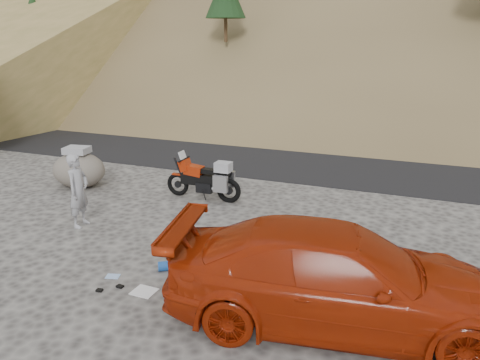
% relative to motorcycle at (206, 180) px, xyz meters
% --- Properties ---
extents(ground, '(140.00, 140.00, 0.00)m').
position_rel_motorcycle_xyz_m(ground, '(0.03, -3.16, -0.59)').
color(ground, '#3D3A38').
rests_on(ground, ground).
extents(road, '(120.00, 7.00, 0.05)m').
position_rel_motorcycle_xyz_m(road, '(0.03, 5.84, -0.59)').
color(road, black).
rests_on(road, ground).
extents(motorcycle, '(2.33, 0.67, 1.39)m').
position_rel_motorcycle_xyz_m(motorcycle, '(0.00, 0.00, 0.00)').
color(motorcycle, black).
rests_on(motorcycle, ground).
extents(man, '(0.49, 0.70, 1.83)m').
position_rel_motorcycle_xyz_m(man, '(-2.08, -2.89, -0.59)').
color(man, '#9A9A9F').
rests_on(man, ground).
extents(red_car, '(5.90, 3.21, 1.62)m').
position_rel_motorcycle_xyz_m(red_car, '(4.56, -4.66, -0.59)').
color(red_car, '#982108').
rests_on(red_car, ground).
extents(boulder, '(1.70, 1.46, 1.25)m').
position_rel_motorcycle_xyz_m(boulder, '(-4.18, -0.38, -0.04)').
color(boulder, '#514B45').
rests_on(boulder, ground).
extents(gear_white_cloth, '(0.44, 0.40, 0.01)m').
position_rel_motorcycle_xyz_m(gear_white_cloth, '(1.10, -5.04, -0.58)').
color(gear_white_cloth, white).
rests_on(gear_white_cloth, ground).
extents(gear_blue_mat, '(0.52, 0.43, 0.20)m').
position_rel_motorcycle_xyz_m(gear_blue_mat, '(1.14, -4.13, -0.49)').
color(gear_blue_mat, '#19499B').
rests_on(gear_blue_mat, ground).
extents(gear_bottle, '(0.10, 0.10, 0.22)m').
position_rel_motorcycle_xyz_m(gear_bottle, '(2.48, -4.66, -0.48)').
color(gear_bottle, '#19499B').
rests_on(gear_bottle, ground).
extents(gear_funnel, '(0.16, 0.16, 0.17)m').
position_rel_motorcycle_xyz_m(gear_funnel, '(3.59, -4.24, -0.51)').
color(gear_funnel, '#B6310C').
rests_on(gear_funnel, ground).
extents(gear_glove_a, '(0.14, 0.11, 0.04)m').
position_rel_motorcycle_xyz_m(gear_glove_a, '(0.58, -5.07, -0.57)').
color(gear_glove_a, black).
rests_on(gear_glove_a, ground).
extents(gear_glove_b, '(0.13, 0.10, 0.04)m').
position_rel_motorcycle_xyz_m(gear_glove_b, '(0.31, -5.33, -0.57)').
color(gear_glove_b, black).
rests_on(gear_glove_b, ground).
extents(gear_blue_cloth, '(0.31, 0.26, 0.01)m').
position_rel_motorcycle_xyz_m(gear_blue_cloth, '(0.21, -4.78, -0.59)').
color(gear_blue_cloth, '#93B5E4').
rests_on(gear_blue_cloth, ground).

